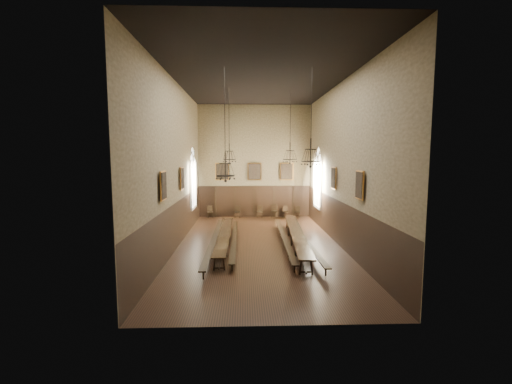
{
  "coord_description": "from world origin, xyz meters",
  "views": [
    {
      "loc": [
        -0.78,
        -18.63,
        5.07
      ],
      "look_at": [
        -0.12,
        1.5,
        2.85
      ],
      "focal_mm": 24.0,
      "sensor_mm": 36.0,
      "label": 1
    }
  ],
  "objects_px": {
    "table_right": "(296,239)",
    "chair_4": "(260,214)",
    "chair_6": "(286,214)",
    "chair_2": "(237,214)",
    "chandelier_front_left": "(225,169)",
    "bench_left_inner": "(234,240)",
    "bench_left_outer": "(214,241)",
    "bench_right_outer": "(304,241)",
    "chandelier_back_right": "(290,155)",
    "table_left": "(224,239)",
    "bench_right_inner": "(284,239)",
    "chair_0": "(210,214)",
    "chair_7": "(297,214)",
    "chair_5": "(274,214)",
    "chandelier_front_right": "(311,155)",
    "chandelier_back_left": "(229,154)"
  },
  "relations": [
    {
      "from": "bench_left_outer",
      "to": "chair_6",
      "type": "xyz_separation_m",
      "value": [
        5.0,
        8.67,
        -0.01
      ]
    },
    {
      "from": "table_right",
      "to": "chandelier_front_left",
      "type": "distance_m",
      "value": 6.1
    },
    {
      "from": "table_right",
      "to": "chair_4",
      "type": "bearing_deg",
      "value": 100.85
    },
    {
      "from": "table_right",
      "to": "bench_left_outer",
      "type": "height_order",
      "value": "table_right"
    },
    {
      "from": "table_right",
      "to": "chair_0",
      "type": "distance_m",
      "value": 10.35
    },
    {
      "from": "table_left",
      "to": "bench_right_outer",
      "type": "xyz_separation_m",
      "value": [
        4.41,
        -0.29,
        -0.07
      ]
    },
    {
      "from": "chair_0",
      "to": "chandelier_back_right",
      "type": "relative_size",
      "value": 0.22
    },
    {
      "from": "table_left",
      "to": "bench_right_inner",
      "type": "distance_m",
      "value": 3.37
    },
    {
      "from": "bench_right_inner",
      "to": "chair_6",
      "type": "xyz_separation_m",
      "value": [
        1.08,
        8.27,
        0.01
      ]
    },
    {
      "from": "chair_4",
      "to": "bench_right_outer",
      "type": "bearing_deg",
      "value": -65.43
    },
    {
      "from": "chair_7",
      "to": "chandelier_back_left",
      "type": "relative_size",
      "value": 0.21
    },
    {
      "from": "table_left",
      "to": "bench_left_inner",
      "type": "xyz_separation_m",
      "value": [
        0.54,
        0.16,
        -0.08
      ]
    },
    {
      "from": "chair_5",
      "to": "chandelier_front_left",
      "type": "xyz_separation_m",
      "value": [
        -3.25,
        -11.3,
        4.09
      ]
    },
    {
      "from": "table_right",
      "to": "bench_right_inner",
      "type": "relative_size",
      "value": 1.01
    },
    {
      "from": "chair_4",
      "to": "chandelier_front_right",
      "type": "relative_size",
      "value": 0.22
    },
    {
      "from": "table_right",
      "to": "chair_5",
      "type": "xyz_separation_m",
      "value": [
        -0.52,
        8.64,
        -0.09
      ]
    },
    {
      "from": "bench_left_inner",
      "to": "chair_7",
      "type": "distance_m",
      "value": 9.65
    },
    {
      "from": "chair_4",
      "to": "chandelier_back_right",
      "type": "relative_size",
      "value": 0.22
    },
    {
      "from": "chair_5",
      "to": "chandelier_back_right",
      "type": "bearing_deg",
      "value": -75.91
    },
    {
      "from": "chair_5",
      "to": "chair_6",
      "type": "relative_size",
      "value": 1.06
    },
    {
      "from": "bench_left_outer",
      "to": "chair_6",
      "type": "distance_m",
      "value": 10.01
    },
    {
      "from": "bench_right_inner",
      "to": "chair_7",
      "type": "height_order",
      "value": "chair_7"
    },
    {
      "from": "chair_0",
      "to": "chair_6",
      "type": "distance_m",
      "value": 6.08
    },
    {
      "from": "chandelier_front_left",
      "to": "chair_5",
      "type": "bearing_deg",
      "value": 73.97
    },
    {
      "from": "bench_left_inner",
      "to": "chair_5",
      "type": "distance_m",
      "value": 8.85
    },
    {
      "from": "chair_2",
      "to": "chandelier_front_left",
      "type": "relative_size",
      "value": 0.19
    },
    {
      "from": "bench_left_outer",
      "to": "chair_2",
      "type": "distance_m",
      "value": 8.74
    },
    {
      "from": "chair_0",
      "to": "chandelier_back_left",
      "type": "height_order",
      "value": "chandelier_back_left"
    },
    {
      "from": "chair_7",
      "to": "chandelier_front_left",
      "type": "relative_size",
      "value": 0.18
    },
    {
      "from": "bench_right_outer",
      "to": "chair_4",
      "type": "xyz_separation_m",
      "value": [
        -2.06,
        8.84,
        0.01
      ]
    },
    {
      "from": "chair_6",
      "to": "chair_2",
      "type": "bearing_deg",
      "value": 162.44
    },
    {
      "from": "chair_4",
      "to": "chair_6",
      "type": "height_order",
      "value": "chair_6"
    },
    {
      "from": "chandelier_back_right",
      "to": "chair_6",
      "type": "bearing_deg",
      "value": 85.54
    },
    {
      "from": "bench_left_outer",
      "to": "chair_7",
      "type": "relative_size",
      "value": 11.91
    },
    {
      "from": "chair_7",
      "to": "chandelier_back_right",
      "type": "xyz_separation_m",
      "value": [
        -1.38,
        -5.57,
        4.76
      ]
    },
    {
      "from": "bench_right_outer",
      "to": "chandelier_back_right",
      "type": "height_order",
      "value": "chandelier_back_right"
    },
    {
      "from": "chair_6",
      "to": "chandelier_back_right",
      "type": "xyz_separation_m",
      "value": [
        -0.43,
        -5.52,
        4.74
      ]
    },
    {
      "from": "bench_left_outer",
      "to": "bench_right_outer",
      "type": "distance_m",
      "value": 4.97
    },
    {
      "from": "bench_left_inner",
      "to": "bench_right_inner",
      "type": "xyz_separation_m",
      "value": [
        2.82,
        0.03,
        0.02
      ]
    },
    {
      "from": "chair_0",
      "to": "chandelier_front_left",
      "type": "relative_size",
      "value": 0.19
    },
    {
      "from": "bench_right_inner",
      "to": "chair_7",
      "type": "relative_size",
      "value": 11.3
    },
    {
      "from": "bench_left_outer",
      "to": "chair_6",
      "type": "height_order",
      "value": "chair_6"
    },
    {
      "from": "table_right",
      "to": "chair_6",
      "type": "bearing_deg",
      "value": 87.1
    },
    {
      "from": "chair_7",
      "to": "chandelier_back_right",
      "type": "bearing_deg",
      "value": -86.47
    },
    {
      "from": "bench_left_outer",
      "to": "bench_left_inner",
      "type": "height_order",
      "value": "bench_left_outer"
    },
    {
      "from": "table_right",
      "to": "bench_left_inner",
      "type": "relative_size",
      "value": 1.09
    },
    {
      "from": "chair_2",
      "to": "chair_5",
      "type": "bearing_deg",
      "value": 5.98
    },
    {
      "from": "bench_right_inner",
      "to": "chandelier_front_right",
      "type": "relative_size",
      "value": 2.3
    },
    {
      "from": "chair_0",
      "to": "chair_4",
      "type": "relative_size",
      "value": 0.99
    },
    {
      "from": "table_right",
      "to": "chair_6",
      "type": "xyz_separation_m",
      "value": [
        0.43,
        8.59,
        -0.1
      ]
    }
  ]
}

